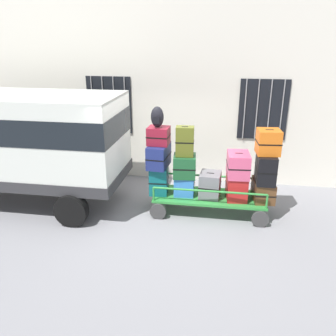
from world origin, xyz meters
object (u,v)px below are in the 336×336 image
suitcase_left_top (159,136)px  suitcase_right_middle (266,168)px  suitcase_midleft_top (185,141)px  backpack (157,117)px  suitcase_right_top (268,142)px  suitcase_right_bottom (263,190)px  suitcase_midleft_middle (185,166)px  suitcase_left_middle (159,156)px  suitcase_midleft_bottom (184,185)px  suitcase_midright_bottom (236,186)px  suitcase_midright_middle (238,165)px  van (23,138)px  suitcase_left_bottom (159,180)px  suitcase_center_bottom (210,185)px  luggage_cart (209,198)px

suitcase_left_top → suitcase_right_middle: 2.35m
suitcase_midleft_top → backpack: bearing=-178.4°
suitcase_right_top → backpack: (-2.29, -0.05, 0.44)m
suitcase_left_top → suitcase_right_bottom: bearing=0.6°
suitcase_midleft_middle → backpack: size_ratio=1.25×
suitcase_right_middle → backpack: (-2.29, -0.01, 1.01)m
suitcase_left_middle → backpack: (-0.01, -0.05, 0.86)m
suitcase_midleft_bottom → suitcase_midleft_middle: 0.46m
suitcase_midright_bottom → suitcase_midright_middle: suitcase_midright_middle is taller
suitcase_midleft_bottom → suitcase_right_middle: bearing=-2.5°
van → suitcase_midleft_middle: size_ratio=8.22×
suitcase_midleft_top → backpack: 0.77m
suitcase_left_bottom → suitcase_center_bottom: suitcase_left_bottom is taller
suitcase_midleft_bottom → suitcase_midleft_middle: (-0.00, -0.04, 0.46)m
suitcase_left_middle → backpack: 0.86m
suitcase_right_middle → suitcase_midleft_bottom: bearing=177.5°
suitcase_left_bottom → suitcase_midright_bottom: 1.71m
suitcase_left_top → suitcase_midright_middle: bearing=-1.1°
suitcase_center_bottom → suitcase_midright_middle: 0.76m
van → suitcase_midright_middle: 4.81m
suitcase_midright_middle → suitcase_right_bottom: (0.57, 0.06, -0.57)m
suitcase_left_bottom → suitcase_midleft_bottom: (0.57, 0.04, -0.10)m
suitcase_right_top → suitcase_left_bottom: bearing=179.9°
luggage_cart → suitcase_right_bottom: bearing=1.2°
suitcase_left_middle → suitcase_midright_middle: (1.71, -0.03, -0.10)m
van → backpack: 3.13m
suitcase_right_bottom → backpack: backpack is taller
van → suitcase_midright_bottom: 4.88m
suitcase_left_bottom → suitcase_right_middle: (2.28, -0.04, 0.42)m
suitcase_center_bottom → luggage_cart: bearing=90.0°
suitcase_midleft_bottom → suitcase_right_middle: (1.71, -0.08, 0.52)m
suitcase_midright_middle → suitcase_right_top: size_ratio=1.30×
suitcase_midright_bottom → suitcase_left_middle: bearing=-179.4°
suitcase_left_bottom → suitcase_right_bottom: 2.28m
suitcase_left_middle → suitcase_midright_middle: size_ratio=1.08×
suitcase_midleft_top → suitcase_midright_bottom: (1.14, 0.05, -0.98)m
suitcase_right_bottom → suitcase_midright_middle: bearing=-174.4°
suitcase_right_bottom → suitcase_left_top: bearing=-179.4°
suitcase_left_middle → backpack: bearing=-106.8°
suitcase_midleft_middle → suitcase_center_bottom: (0.57, -0.02, -0.40)m
suitcase_right_bottom → suitcase_right_top: (0.00, -0.03, 1.09)m
backpack → suitcase_left_top: bearing=74.4°
suitcase_midright_middle → suitcase_right_middle: 0.57m
suitcase_midleft_middle → suitcase_right_bottom: (1.71, 0.02, -0.46)m
suitcase_left_middle → suitcase_right_middle: size_ratio=1.11×
luggage_cart → suitcase_midright_middle: size_ratio=3.76×
suitcase_left_middle → suitcase_right_bottom: 2.37m
suitcase_right_top → suitcase_right_bottom: bearing=90.0°
suitcase_left_top → suitcase_right_middle: bearing=-0.9°
suitcase_left_top → backpack: bearing=-105.6°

